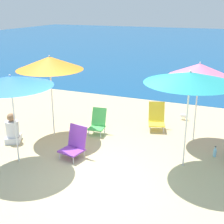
{
  "coord_description": "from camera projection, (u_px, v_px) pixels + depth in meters",
  "views": [
    {
      "loc": [
        2.58,
        -5.44,
        3.52
      ],
      "look_at": [
        -0.18,
        1.28,
        1.0
      ],
      "focal_mm": 50.0,
      "sensor_mm": 36.0,
      "label": 1
    }
  ],
  "objects": [
    {
      "name": "beach_chair_yellow",
      "position": [
        157.0,
        117.0,
        9.2
      ],
      "size": [
        0.62,
        0.71,
        0.79
      ],
      "rotation": [
        0.0,
        0.0,
        0.31
      ],
      "color": "silver",
      "rests_on": "ground"
    },
    {
      "name": "beach_umbrella_pink",
      "position": [
        199.0,
        70.0,
        7.94
      ],
      "size": [
        1.57,
        1.57,
        2.14
      ],
      "color": "white",
      "rests_on": "ground"
    },
    {
      "name": "ground_plane",
      "position": [
        97.0,
        174.0,
        6.84
      ],
      "size": [
        60.0,
        60.0,
        0.0
      ],
      "primitive_type": "plane",
      "color": "#C6B284"
    },
    {
      "name": "person_seated_near",
      "position": [
        13.0,
        130.0,
        8.35
      ],
      "size": [
        0.55,
        0.58,
        0.8
      ],
      "rotation": [
        0.0,
        0.0,
        0.5
      ],
      "color": "silver",
      "rests_on": "ground"
    },
    {
      "name": "beach_umbrella_blue",
      "position": [
        10.0,
        81.0,
        6.76
      ],
      "size": [
        1.87,
        1.87,
        2.09
      ],
      "color": "white",
      "rests_on": "ground"
    },
    {
      "name": "beach_umbrella_orange",
      "position": [
        50.0,
        63.0,
        8.27
      ],
      "size": [
        1.8,
        1.8,
        2.25
      ],
      "color": "white",
      "rests_on": "ground"
    },
    {
      "name": "seagull",
      "position": [
        184.0,
        116.0,
        9.99
      ],
      "size": [
        0.27,
        0.11,
        0.23
      ],
      "color": "gold",
      "rests_on": "ground"
    },
    {
      "name": "water_bottle",
      "position": [
        215.0,
        152.0,
        7.58
      ],
      "size": [
        0.08,
        0.08,
        0.27
      ],
      "color": "#8CCCEA",
      "rests_on": "ground"
    },
    {
      "name": "beach_chair_green",
      "position": [
        98.0,
        122.0,
        8.87
      ],
      "size": [
        0.46,
        0.56,
        0.73
      ],
      "rotation": [
        0.0,
        0.0,
        0.1
      ],
      "color": "silver",
      "rests_on": "ground"
    },
    {
      "name": "sea_water",
      "position": [
        212.0,
        44.0,
        29.4
      ],
      "size": [
        60.0,
        40.0,
        0.01
      ],
      "color": "navy",
      "rests_on": "ground"
    },
    {
      "name": "beach_umbrella_teal",
      "position": [
        190.0,
        78.0,
        6.5
      ],
      "size": [
        1.95,
        1.95,
        2.23
      ],
      "color": "white",
      "rests_on": "ground"
    },
    {
      "name": "beach_chair_purple",
      "position": [
        75.0,
        143.0,
        7.52
      ],
      "size": [
        0.61,
        0.64,
        0.76
      ],
      "rotation": [
        0.0,
        0.0,
        -0.2
      ],
      "color": "silver",
      "rests_on": "ground"
    }
  ]
}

